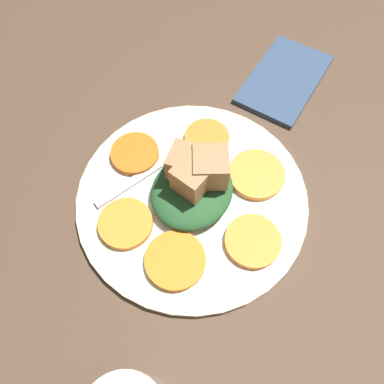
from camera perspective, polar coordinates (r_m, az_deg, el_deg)
The scene contains 11 objects.
table_slab at distance 49.04cm, azimuth 0.00°, elevation -1.66°, with size 120.00×120.00×2.00cm, color #4C3828.
plate at distance 47.68cm, azimuth 0.00°, elevation -0.87°, with size 29.25×29.25×1.05cm.
carrot_slice_0 at distance 43.63cm, azimuth -2.56°, elevation -10.35°, with size 7.07×7.07×0.85cm, color orange.
carrot_slice_1 at distance 44.89cm, azimuth 9.24°, elevation -7.39°, with size 6.68×6.68×0.85cm, color orange.
carrot_slice_2 at distance 48.84cm, azimuth 9.79°, elevation 2.65°, with size 7.27×7.27×0.85cm, color orange.
carrot_slice_3 at distance 51.25cm, azimuth 2.27°, elevation 8.19°, with size 6.06×6.06×0.85cm, color orange.
carrot_slice_4 at distance 50.39cm, azimuth -8.69°, elevation 5.82°, with size 6.41×6.41×0.85cm, color orange.
carrot_slice_5 at distance 45.83cm, azimuth -10.09°, elevation -4.74°, with size 6.58×6.58×0.85cm, color orange.
center_pile at distance 45.02cm, azimuth 0.34°, elevation 1.38°, with size 10.94×9.84×6.82cm.
fork at distance 49.43cm, azimuth -4.73°, elevation 4.39°, with size 18.33×8.29×0.40cm.
napkin at distance 61.28cm, azimuth 13.90°, elevation 16.35°, with size 15.94×9.57×0.80cm.
Camera 1 is at (18.10, 11.07, 45.22)cm, focal length 35.00 mm.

